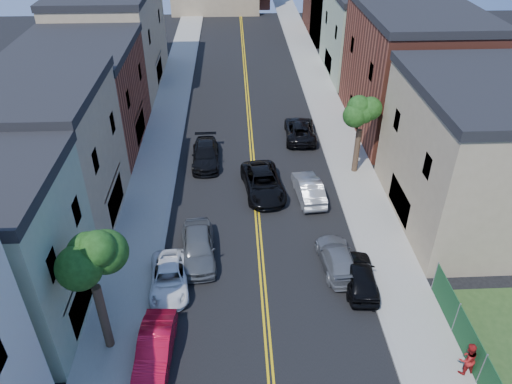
{
  "coord_description": "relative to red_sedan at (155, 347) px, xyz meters",
  "views": [
    {
      "loc": [
        -1.37,
        -2.27,
        20.04
      ],
      "look_at": [
        -0.09,
        24.55,
        2.0
      ],
      "focal_mm": 34.12,
      "sensor_mm": 36.0,
      "label": 1
    }
  ],
  "objects": [
    {
      "name": "grey_car_left",
      "position": [
        1.7,
        7.21,
        0.13
      ],
      "size": [
        2.42,
        5.2,
        1.72
      ],
      "primitive_type": "imported",
      "rotation": [
        0.0,
        0.0,
        0.08
      ],
      "color": "#515558",
      "rests_on": "ground"
    },
    {
      "name": "bldg_left_tan_far",
      "position": [
        -8.5,
        36.77,
        4.02
      ],
      "size": [
        9.0,
        16.0,
        9.5
      ],
      "primitive_type": "cube",
      "color": "#998466",
      "rests_on": "ground"
    },
    {
      "name": "pedestrian_right",
      "position": [
        14.6,
        -1.62,
        0.35
      ],
      "size": [
        1.04,
        0.88,
        1.87
      ],
      "primitive_type": "imported",
      "rotation": [
        0.0,
        0.0,
        3.35
      ],
      "color": "maroon",
      "rests_on": "sidewalk_right"
    },
    {
      "name": "sidewalk_left",
      "position": [
        -2.4,
        26.77,
        -0.66
      ],
      "size": [
        3.2,
        100.0,
        0.15
      ],
      "primitive_type": "cube",
      "color": "gray",
      "rests_on": "ground"
    },
    {
      "name": "bldg_right_palegrn",
      "position": [
        19.5,
        38.77,
        3.52
      ],
      "size": [
        9.0,
        12.0,
        8.5
      ],
      "primitive_type": "cube",
      "color": "gray",
      "rests_on": "ground"
    },
    {
      "name": "black_car_left",
      "position": [
        1.7,
        18.78,
        0.03
      ],
      "size": [
        2.25,
        5.28,
        1.52
      ],
      "primitive_type": "imported",
      "rotation": [
        0.0,
        0.0,
        0.02
      ],
      "color": "black",
      "rests_on": "ground"
    },
    {
      "name": "white_pickup",
      "position": [
        0.18,
        4.82,
        -0.09
      ],
      "size": [
        2.49,
        4.78,
        1.29
      ],
      "primitive_type": "imported",
      "rotation": [
        0.0,
        0.0,
        0.08
      ],
      "color": "white",
      "rests_on": "ground"
    },
    {
      "name": "black_car_right",
      "position": [
        11.0,
        4.41,
        0.01
      ],
      "size": [
        2.05,
        4.48,
        1.49
      ],
      "primitive_type": "imported",
      "rotation": [
        0.0,
        0.0,
        3.08
      ],
      "color": "black",
      "rests_on": "ground"
    },
    {
      "name": "dark_car_right_far",
      "position": [
        9.83,
        22.8,
        0.03
      ],
      "size": [
        2.8,
        5.62,
        1.53
      ],
      "primitive_type": "imported",
      "rotation": [
        0.0,
        0.0,
        3.09
      ],
      "color": "black",
      "rests_on": "ground"
    },
    {
      "name": "grey_car_right",
      "position": [
        9.99,
        6.02,
        -0.05
      ],
      "size": [
        2.24,
        4.85,
        1.37
      ],
      "primitive_type": "imported",
      "rotation": [
        0.0,
        0.0,
        3.21
      ],
      "color": "slate",
      "rests_on": "ground"
    },
    {
      "name": "silver_car_right",
      "position": [
        9.3,
        13.41,
        0.04
      ],
      "size": [
        2.08,
        4.83,
        1.55
      ],
      "primitive_type": "imported",
      "rotation": [
        0.0,
        0.0,
        3.24
      ],
      "color": "#A7AAAF",
      "rests_on": "ground"
    },
    {
      "name": "black_suv_lane",
      "position": [
        6.06,
        14.27,
        0.07
      ],
      "size": [
        3.35,
        6.08,
        1.61
      ],
      "primitive_type": "imported",
      "rotation": [
        0.0,
        0.0,
        0.12
      ],
      "color": "black",
      "rests_on": "ground"
    },
    {
      "name": "red_sedan",
      "position": [
        0.0,
        0.0,
        0.0
      ],
      "size": [
        1.74,
        4.51,
        1.47
      ],
      "primitive_type": "imported",
      "rotation": [
        0.0,
        0.0,
        -0.04
      ],
      "color": "red",
      "rests_on": "ground"
    },
    {
      "name": "sidewalk_right",
      "position": [
        13.4,
        26.77,
        -0.66
      ],
      "size": [
        3.2,
        100.0,
        0.15
      ],
      "primitive_type": "cube",
      "color": "gray",
      "rests_on": "ground"
    },
    {
      "name": "curb_right",
      "position": [
        11.65,
        26.77,
        -0.66
      ],
      "size": [
        0.3,
        100.0,
        0.15
      ],
      "primitive_type": "cube",
      "color": "gray",
      "rests_on": "ground"
    },
    {
      "name": "bldg_left_brick",
      "position": [
        -8.5,
        22.77,
        3.27
      ],
      "size": [
        9.0,
        12.0,
        8.0
      ],
      "primitive_type": "cube",
      "color": "brown",
      "rests_on": "ground"
    },
    {
      "name": "bldg_left_tan_near",
      "position": [
        -8.5,
        11.77,
        3.77
      ],
      "size": [
        9.0,
        10.0,
        9.0
      ],
      "primitive_type": "cube",
      "color": "#998466",
      "rests_on": "ground"
    },
    {
      "name": "tree_left_mid",
      "position": [
        -2.38,
        0.78,
        5.85
      ],
      "size": [
        5.2,
        5.2,
        9.29
      ],
      "color": "#392D1C",
      "rests_on": "sidewalk_left"
    },
    {
      "name": "bldg_right_tan",
      "position": [
        19.5,
        10.77,
        3.77
      ],
      "size": [
        9.0,
        12.0,
        9.0
      ],
      "primitive_type": "cube",
      "color": "#998466",
      "rests_on": "ground"
    },
    {
      "name": "tree_right_far",
      "position": [
        13.42,
        16.78,
        5.02
      ],
      "size": [
        4.4,
        4.4,
        8.03
      ],
      "color": "#392D1C",
      "rests_on": "sidewalk_right"
    },
    {
      "name": "curb_left",
      "position": [
        -0.65,
        26.77,
        -0.66
      ],
      "size": [
        0.3,
        100.0,
        0.15
      ],
      "primitive_type": "cube",
      "color": "gray",
      "rests_on": "ground"
    },
    {
      "name": "bldg_right_brick",
      "position": [
        19.5,
        24.77,
        4.27
      ],
      "size": [
        9.0,
        14.0,
        10.0
      ],
      "primitive_type": "cube",
      "color": "brown",
      "rests_on": "ground"
    }
  ]
}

